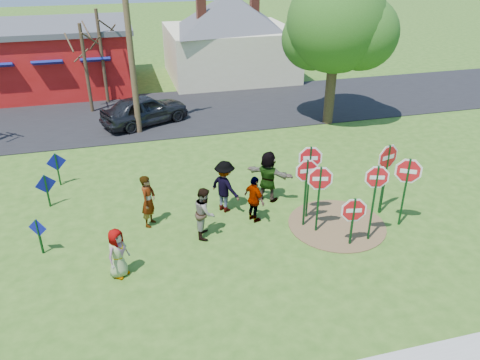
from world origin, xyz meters
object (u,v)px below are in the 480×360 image
object	(u,v)px
suv	(145,110)
leafy_tree	(338,28)
stop_sign_d	(387,163)
person_a	(118,253)
person_b	(148,201)
stop_sign_a	(320,185)
utility_pole	(129,34)
stop_sign_c	(376,186)
stop_sign_b	(310,164)

from	to	relation	value
suv	leafy_tree	distance (m)	10.14
stop_sign_d	person_a	bearing A→B (deg)	171.41
suv	leafy_tree	bearing A→B (deg)	-126.63
person_b	stop_sign_a	bearing A→B (deg)	-79.53
suv	leafy_tree	xyz separation A→B (m)	(9.12, -2.14, 3.89)
person_b	utility_pole	distance (m)	9.22
stop_sign_c	stop_sign_d	distance (m)	1.80
stop_sign_b	suv	world-z (taller)	stop_sign_b
stop_sign_a	leafy_tree	distance (m)	10.61
stop_sign_a	stop_sign_c	world-z (taller)	stop_sign_c
person_b	leafy_tree	distance (m)	12.77
stop_sign_a	leafy_tree	bearing A→B (deg)	77.88
stop_sign_d	leafy_tree	size ratio (longest dim) A/B	0.37
stop_sign_a	person_a	size ratio (longest dim) A/B	1.63
stop_sign_a	person_b	xyz separation A→B (m)	(-5.13, 1.76, -0.80)
stop_sign_a	stop_sign_c	xyz separation A→B (m)	(1.40, -0.87, 0.21)
stop_sign_d	suv	distance (m)	12.90
suv	stop_sign_d	bearing A→B (deg)	-170.04
person_a	leafy_tree	bearing A→B (deg)	-6.54
suv	stop_sign_b	bearing A→B (deg)	-179.86
stop_sign_d	person_b	bearing A→B (deg)	154.59
person_a	leafy_tree	world-z (taller)	leafy_tree
stop_sign_d	leafy_tree	distance (m)	9.25
stop_sign_b	stop_sign_d	distance (m)	2.59
suv	stop_sign_c	bearing A→B (deg)	-177.42
suv	person_a	bearing A→B (deg)	148.45
stop_sign_a	stop_sign_d	size ratio (longest dim) A/B	0.91
stop_sign_c	person_b	size ratio (longest dim) A/B	1.51
suv	utility_pole	bearing A→B (deg)	134.88
person_b	suv	distance (m)	9.48
stop_sign_b	suv	xyz separation A→B (m)	(-4.51, 10.35, -1.20)
person_a	leafy_tree	distance (m)	15.07
stop_sign_b	stop_sign_d	xyz separation A→B (m)	(2.56, -0.38, -0.07)
stop_sign_c	person_a	world-z (taller)	stop_sign_c
person_a	person_b	distance (m)	2.64
utility_pole	stop_sign_c	bearing A→B (deg)	-60.27
stop_sign_c	stop_sign_a	bearing A→B (deg)	164.52
stop_sign_c	stop_sign_d	bearing A→B (deg)	65.56
stop_sign_d	person_b	size ratio (longest dim) A/B	1.50
stop_sign_c	utility_pole	bearing A→B (deg)	136.12
suv	utility_pole	size ratio (longest dim) A/B	0.49
stop_sign_b	stop_sign_c	size ratio (longest dim) A/B	1.01
stop_sign_a	utility_pole	xyz separation A→B (m)	(-4.91, 10.18, 2.98)
leafy_tree	person_a	bearing A→B (deg)	-138.04
person_a	utility_pole	distance (m)	11.59
stop_sign_c	leafy_tree	distance (m)	10.82
stop_sign_b	stop_sign_a	bearing A→B (deg)	-76.16
stop_sign_a	stop_sign_d	distance (m)	2.63
stop_sign_c	stop_sign_d	world-z (taller)	stop_sign_c
stop_sign_c	utility_pole	xyz separation A→B (m)	(-6.31, 11.04, 2.77)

